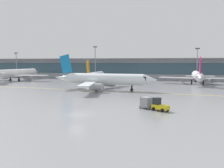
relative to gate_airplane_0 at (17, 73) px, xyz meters
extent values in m
plane|color=gray|center=(51.37, -56.69, -3.18)|extent=(400.00, 400.00, 0.00)
cube|color=yellow|center=(46.47, -26.70, -3.17)|extent=(109.62, 9.81, 0.01)
cube|color=#9EA3A8|center=(51.37, 25.66, 1.32)|extent=(184.22, 8.00, 9.00)
cube|color=#385666|center=(51.37, 21.58, 1.77)|extent=(176.85, 0.16, 5.04)
cube|color=slate|center=(51.37, 24.16, 6.12)|extent=(191.59, 11.00, 0.60)
cylinder|color=white|center=(0.02, 0.41, 0.10)|extent=(4.33, 23.09, 3.19)
cone|color=white|center=(0.69, 13.79, 0.10)|extent=(3.22, 3.97, 3.03)
cube|color=black|center=(0.56, 11.24, 0.50)|extent=(2.63, 2.99, 1.12)
cylinder|color=#999EA3|center=(-5.53, 0.22, -1.66)|extent=(2.14, 3.47, 1.97)
cube|color=white|center=(8.08, -1.87, -0.77)|extent=(13.47, 5.92, 0.26)
cylinder|color=#999EA3|center=(5.52, -0.33, -1.66)|extent=(2.14, 3.47, 1.97)
cube|color=white|center=(1.73, -12.33, 0.58)|extent=(4.80, 2.48, 0.23)
cylinder|color=black|center=(0.42, 8.44, -2.33)|extent=(0.41, 0.41, 1.69)
cylinder|color=black|center=(0.42, 8.44, -2.76)|extent=(0.56, 0.87, 0.84)
cylinder|color=black|center=(-2.23, -1.35, -2.33)|extent=(0.41, 0.41, 1.69)
cylinder|color=black|center=(-2.23, -1.35, -2.76)|extent=(0.56, 0.87, 0.84)
cylinder|color=black|center=(2.08, -1.57, -2.33)|extent=(0.41, 0.41, 1.69)
cylinder|color=black|center=(2.08, -1.57, -2.76)|extent=(0.56, 0.87, 0.84)
cylinder|color=white|center=(34.41, 2.92, -0.53)|extent=(3.62, 18.66, 2.58)
cone|color=white|center=(33.80, 13.72, -0.53)|extent=(2.62, 3.22, 2.45)
cube|color=black|center=(33.92, 11.66, -0.21)|extent=(2.14, 2.43, 0.90)
cone|color=white|center=(35.05, -8.40, -0.53)|extent=(2.42, 4.24, 2.19)
cube|color=white|center=(27.92, 1.03, -1.24)|extent=(10.88, 4.71, 0.21)
cylinder|color=#999EA3|center=(29.97, 2.29, -1.95)|extent=(1.74, 2.81, 1.59)
cube|color=white|center=(41.08, 1.78, -1.24)|extent=(10.81, 5.79, 0.21)
cylinder|color=#999EA3|center=(38.90, 2.79, -1.95)|extent=(1.74, 2.81, 1.59)
cube|color=orange|center=(35.01, -7.57, 2.96)|extent=(0.47, 3.48, 4.85)
cube|color=white|center=(33.10, -7.38, -0.14)|extent=(3.88, 2.03, 0.18)
cube|color=white|center=(36.88, -7.16, -0.14)|extent=(3.88, 2.03, 0.18)
cylinder|color=black|center=(34.05, 9.40, -2.50)|extent=(0.33, 0.33, 1.36)
cylinder|color=black|center=(34.05, 9.40, -2.84)|extent=(0.45, 0.70, 0.68)
cylinder|color=black|center=(32.76, 1.31, -2.50)|extent=(0.33, 0.33, 1.36)
cylinder|color=black|center=(32.76, 1.31, -2.84)|extent=(0.45, 0.70, 0.68)
cylinder|color=black|center=(36.24, 1.50, -2.50)|extent=(0.33, 0.33, 1.36)
cylinder|color=black|center=(36.24, 1.50, -2.84)|extent=(0.45, 0.70, 0.68)
cylinder|color=white|center=(73.08, 3.28, -0.18)|extent=(3.10, 20.98, 2.91)
cone|color=white|center=(73.19, 15.50, -0.18)|extent=(2.80, 3.52, 2.76)
cube|color=black|center=(73.17, 13.18, 0.18)|extent=(2.29, 2.64, 1.02)
cone|color=white|center=(72.97, -9.52, -0.18)|extent=(2.52, 4.68, 2.47)
cube|color=white|center=(65.62, 1.64, -0.98)|extent=(12.27, 6.04, 0.24)
cylinder|color=#999EA3|center=(68.03, 2.90, -1.79)|extent=(1.83, 3.10, 1.80)
cube|color=white|center=(80.51, 1.50, -0.98)|extent=(12.28, 5.84, 0.24)
cylinder|color=#999EA3|center=(78.13, 2.81, -1.79)|extent=(1.83, 3.10, 1.80)
cube|color=#B21E66|center=(72.97, -8.59, 3.75)|extent=(0.34, 3.93, 5.48)
cube|color=white|center=(70.84, -8.23, 0.25)|extent=(4.30, 2.09, 0.21)
cube|color=white|center=(75.12, -8.27, 0.25)|extent=(4.30, 2.09, 0.21)
cylinder|color=black|center=(73.15, 10.62, -2.41)|extent=(0.38, 0.38, 1.54)
cylinder|color=black|center=(73.15, 10.62, -2.79)|extent=(0.48, 0.77, 0.77)
cylinder|color=black|center=(71.10, 1.59, -2.41)|extent=(0.38, 0.38, 1.54)
cylinder|color=black|center=(71.10, 1.59, -2.79)|extent=(0.48, 0.77, 0.77)
cylinder|color=black|center=(75.03, 1.55, -2.41)|extent=(0.38, 0.38, 1.54)
cylinder|color=black|center=(75.03, 1.55, -2.79)|extent=(0.48, 0.77, 0.77)
cylinder|color=white|center=(46.47, -24.70, -0.02)|extent=(22.24, 4.95, 3.06)
cone|color=white|center=(59.30, -25.81, -0.02)|extent=(3.91, 3.22, 2.91)
cube|color=black|center=(56.85, -25.60, 0.36)|extent=(2.95, 2.62, 1.07)
cone|color=white|center=(33.04, -23.54, -0.02)|extent=(5.11, 3.02, 2.60)
cube|color=white|center=(45.35, -16.74, -0.87)|extent=(7.21, 12.81, 0.25)
cylinder|color=#999EA3|center=(46.48, -19.37, -1.72)|extent=(3.40, 2.16, 1.89)
cube|color=white|center=(44.00, -32.36, -0.87)|extent=(5.26, 12.94, 0.25)
cylinder|color=#999EA3|center=(45.57, -29.96, -1.72)|extent=(3.40, 2.16, 1.89)
cube|color=#1472B2|center=(34.02, -23.63, 4.12)|extent=(4.14, 0.68, 5.77)
cube|color=white|center=(34.57, -21.41, 0.44)|extent=(2.54, 4.68, 0.22)
cube|color=white|center=(34.18, -25.90, 0.44)|extent=(2.54, 4.68, 0.22)
cylinder|color=black|center=(54.17, -25.37, -2.37)|extent=(0.40, 0.40, 1.62)
cylinder|color=black|center=(54.17, -25.37, -2.77)|extent=(0.85, 0.56, 0.81)
cylinder|color=black|center=(44.86, -22.48, -2.37)|extent=(0.40, 0.40, 1.62)
cylinder|color=black|center=(44.86, -22.48, -2.77)|extent=(0.85, 0.56, 0.81)
cylinder|color=black|center=(44.50, -26.61, -2.37)|extent=(0.40, 0.40, 1.62)
cylinder|color=black|center=(44.50, -26.61, -2.77)|extent=(0.85, 0.56, 0.81)
cube|color=yellow|center=(63.41, -50.71, -2.53)|extent=(2.95, 2.55, 0.70)
cube|color=#1E2328|center=(62.76, -50.32, -1.63)|extent=(1.41, 1.53, 1.10)
cylinder|color=black|center=(64.50, -50.55, -2.88)|extent=(0.63, 0.50, 0.60)
cylinder|color=black|center=(63.77, -51.75, -2.88)|extent=(0.63, 0.50, 0.60)
cylinder|color=black|center=(63.04, -49.67, -2.88)|extent=(0.63, 0.50, 0.60)
cylinder|color=black|center=(62.32, -50.86, -2.88)|extent=(0.63, 0.50, 0.60)
cube|color=#595B60|center=(60.91, -49.19, -2.90)|extent=(2.63, 2.46, 0.12)
cube|color=gray|center=(60.91, -49.19, -2.04)|extent=(2.15, 2.11, 1.60)
cylinder|color=black|center=(61.91, -48.98, -3.07)|extent=(0.24, 0.20, 0.22)
cylinder|color=black|center=(61.19, -50.18, -3.07)|extent=(0.24, 0.20, 0.22)
cylinder|color=black|center=(60.63, -48.20, -3.07)|extent=(0.24, 0.20, 0.22)
cylinder|color=black|center=(59.90, -49.40, -3.07)|extent=(0.24, 0.20, 0.22)
cylinder|color=gray|center=(-12.80, 17.45, 2.90)|extent=(0.36, 0.36, 12.16)
cube|color=#3F3F42|center=(-12.80, 17.45, 9.23)|extent=(1.80, 0.30, 0.50)
cylinder|color=gray|center=(29.41, 17.12, 4.09)|extent=(0.36, 0.36, 14.55)
cube|color=#3F3F42|center=(29.41, 17.12, 11.62)|extent=(1.80, 0.30, 0.50)
cylinder|color=gray|center=(73.89, 16.22, 3.39)|extent=(0.36, 0.36, 13.13)
cube|color=#3F3F42|center=(73.89, 16.22, 10.20)|extent=(1.80, 0.30, 0.50)
camera|label=1|loc=(65.74, -90.30, 4.69)|focal=39.26mm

